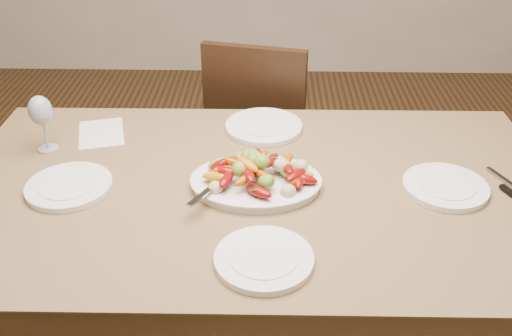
{
  "coord_description": "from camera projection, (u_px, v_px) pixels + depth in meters",
  "views": [
    {
      "loc": [
        -0.02,
        -1.19,
        1.71
      ],
      "look_at": [
        -0.05,
        0.24,
        0.82
      ],
      "focal_mm": 40.0,
      "sensor_mm": 36.0,
      "label": 1
    }
  ],
  "objects": [
    {
      "name": "plate_near",
      "position": [
        264.0,
        259.0,
        1.41
      ],
      "size": [
        0.25,
        0.25,
        0.02
      ],
      "primitive_type": "cylinder",
      "color": "white",
      "rests_on": "dining_table"
    },
    {
      "name": "plate_right",
      "position": [
        445.0,
        187.0,
        1.69
      ],
      "size": [
        0.25,
        0.25,
        0.02
      ],
      "primitive_type": "cylinder",
      "color": "white",
      "rests_on": "dining_table"
    },
    {
      "name": "menu_card",
      "position": [
        101.0,
        133.0,
        1.99
      ],
      "size": [
        0.2,
        0.24,
        0.0
      ],
      "primitive_type": "cube",
      "rotation": [
        0.0,
        0.0,
        0.27
      ],
      "color": "silver",
      "rests_on": "dining_table"
    },
    {
      "name": "table_knife",
      "position": [
        506.0,
        186.0,
        1.7
      ],
      "size": [
        0.1,
        0.19,
        0.01
      ],
      "primitive_type": null,
      "rotation": [
        0.0,
        0.0,
        0.41
      ],
      "color": "#9EA0A8",
      "rests_on": "dining_table"
    },
    {
      "name": "plate_far",
      "position": [
        264.0,
        127.0,
        2.01
      ],
      "size": [
        0.27,
        0.27,
        0.02
      ],
      "primitive_type": "cylinder",
      "color": "white",
      "rests_on": "dining_table"
    },
    {
      "name": "roasted_vegetables",
      "position": [
        256.0,
        168.0,
        1.67
      ],
      "size": [
        0.31,
        0.21,
        0.09
      ],
      "primitive_type": null,
      "rotation": [
        0.0,
        0.0,
        0.01
      ],
      "color": "#6D0807",
      "rests_on": "serving_platter"
    },
    {
      "name": "dining_table",
      "position": [
        256.0,
        279.0,
        1.91
      ],
      "size": [
        1.85,
        1.05,
        0.76
      ],
      "primitive_type": "cube",
      "rotation": [
        0.0,
        0.0,
        0.01
      ],
      "color": "brown",
      "rests_on": "ground"
    },
    {
      "name": "serving_spoon",
      "position": [
        233.0,
        180.0,
        1.65
      ],
      "size": [
        0.28,
        0.17,
        0.03
      ],
      "primitive_type": null,
      "rotation": [
        0.0,
        0.0,
        -0.44
      ],
      "color": "#9EA0A8",
      "rests_on": "serving_platter"
    },
    {
      "name": "serving_platter",
      "position": [
        256.0,
        184.0,
        1.7
      ],
      "size": [
        0.38,
        0.28,
        0.02
      ],
      "primitive_type": "ellipsoid",
      "rotation": [
        0.0,
        0.0,
        0.01
      ],
      "color": "white",
      "rests_on": "dining_table"
    },
    {
      "name": "chair_far",
      "position": [
        264.0,
        133.0,
        2.59
      ],
      "size": [
        0.5,
        0.5,
        0.95
      ],
      "primitive_type": null,
      "rotation": [
        0.0,
        0.0,
        2.92
      ],
      "color": "black",
      "rests_on": "ground"
    },
    {
      "name": "plate_left",
      "position": [
        69.0,
        187.0,
        1.69
      ],
      "size": [
        0.25,
        0.25,
        0.02
      ],
      "primitive_type": "cylinder",
      "color": "white",
      "rests_on": "dining_table"
    },
    {
      "name": "wine_glass",
      "position": [
        43.0,
        122.0,
        1.84
      ],
      "size": [
        0.08,
        0.08,
        0.2
      ],
      "primitive_type": null,
      "color": "#8C99A5",
      "rests_on": "dining_table"
    }
  ]
}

